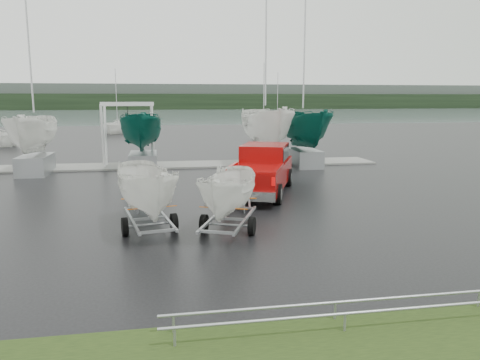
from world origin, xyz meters
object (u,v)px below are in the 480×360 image
at_px(trailer_parked, 146,147).
at_px(boat_hoist, 128,125).
at_px(trailer_hitched, 229,156).
at_px(pickup_truck, 262,168).

relative_size(trailer_parked, boat_hoist, 1.26).
xyz_separation_m(trailer_hitched, trailer_parked, (-2.61, 0.49, 0.27)).
height_order(trailer_parked, boat_hoist, trailer_parked).
relative_size(trailer_hitched, trailer_parked, 0.90).
distance_m(pickup_truck, boat_hoist, 11.62).
distance_m(trailer_hitched, boat_hoist, 16.29).
bearing_deg(trailer_hitched, pickup_truck, 90.00).
xyz_separation_m(trailer_hitched, boat_hoist, (-4.06, 15.78, 0.13)).
relative_size(trailer_hitched, boat_hoist, 1.13).
relative_size(pickup_truck, trailer_parked, 1.33).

